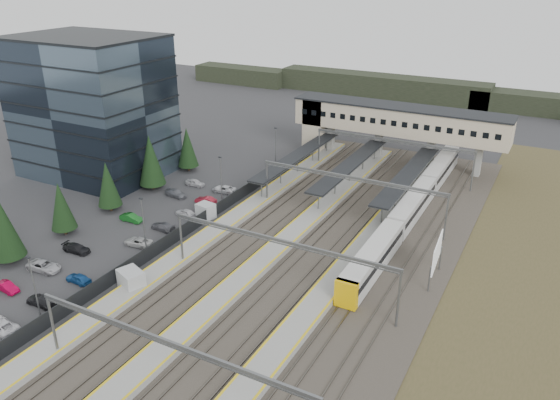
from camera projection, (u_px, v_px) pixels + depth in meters
The scene contains 15 objects.
ground at pixel (230, 242), 75.52m from camera, with size 220.00×220.00×0.00m, color #2B2B2D.
office_building at pixel (92, 107), 95.80m from camera, with size 24.30×18.30×24.30m.
conifer_row at pixel (88, 190), 79.92m from camera, with size 4.42×49.82×9.50m.
car_park at pixel (116, 242), 74.30m from camera, with size 10.72×44.80×1.27m.
lampposts at pixel (187, 199), 78.23m from camera, with size 0.50×53.25×8.07m.
fence at pixel (212, 212), 81.95m from camera, with size 0.08×90.00×2.00m.
relay_cabin_near at pixel (131, 281), 63.97m from camera, with size 3.71×3.23×2.58m.
relay_cabin_far at pixel (206, 211), 82.18m from camera, with size 2.79×2.45×2.27m.
rail_corridor at pixel (307, 240), 75.42m from camera, with size 34.00×90.00×0.92m.
canopies at pixel (350, 164), 92.74m from camera, with size 23.10×30.00×3.28m.
footbridge at pixel (384, 121), 102.94m from camera, with size 40.40×6.40×11.20m.
gantries at pixel (320, 212), 70.36m from camera, with size 28.40×62.28×7.17m.
train at pixel (412, 207), 81.73m from camera, with size 2.60×54.33×3.27m.
billboard at pixel (437, 254), 64.69m from camera, with size 0.65×6.51×5.63m.
treeline_far at pixel (506, 101), 138.63m from camera, with size 170.00×19.00×7.00m.
Camera 1 is at (37.49, -55.70, 35.73)m, focal length 35.00 mm.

